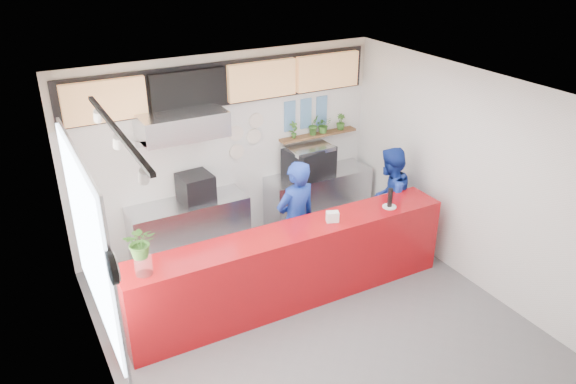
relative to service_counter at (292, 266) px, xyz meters
name	(u,v)px	position (x,y,z in m)	size (l,w,h in m)	color
floor	(307,316)	(0.00, -0.40, -0.55)	(5.00, 5.00, 0.00)	slate
ceiling	(311,94)	(0.00, -0.40, 2.45)	(5.00, 5.00, 0.00)	silver
wall_back	(227,149)	(0.00, 2.10, 0.95)	(5.00, 5.00, 0.00)	white
wall_left	(95,271)	(-2.50, -0.40, 0.95)	(5.00, 5.00, 0.00)	white
wall_right	(463,176)	(2.50, -0.40, 0.95)	(5.00, 5.00, 0.00)	white
service_counter	(292,266)	(0.00, 0.00, 0.00)	(4.50, 0.60, 1.10)	#9F0B10
cream_band	(224,80)	(0.00, 2.09, 2.05)	(5.00, 0.02, 0.80)	beige
prep_bench	(190,229)	(-0.80, 1.80, -0.10)	(1.80, 0.60, 0.90)	#B2B5BA
panini_oven	(196,188)	(-0.65, 1.80, 0.56)	(0.47, 0.47, 0.42)	black
extraction_hood	(182,124)	(-0.80, 1.75, 1.60)	(1.20, 0.70, 0.35)	#B2B5BA
hood_lip	(183,137)	(-0.80, 1.75, 1.40)	(1.20, 0.70, 0.08)	#B2B5BA
right_bench	(318,197)	(1.50, 1.80, -0.10)	(1.80, 0.60, 0.90)	#B2B5BA
espresso_machine	(309,162)	(1.31, 1.80, 0.59)	(0.76, 0.54, 0.49)	black
espresso_tray	(309,148)	(1.31, 1.80, 0.83)	(0.72, 0.50, 0.07)	#BABEC2
herb_shelf	(318,135)	(1.60, 2.00, 0.95)	(1.40, 0.18, 0.04)	brown
menu_board_far_left	(105,101)	(-1.75, 1.98, 2.00)	(1.10, 0.10, 0.55)	tan
menu_board_mid_left	(188,90)	(-0.59, 1.98, 2.00)	(1.10, 0.10, 0.55)	black
menu_board_mid_right	(262,80)	(0.57, 1.98, 2.00)	(1.10, 0.10, 0.55)	tan
menu_board_far_right	(328,71)	(1.73, 1.98, 2.00)	(1.10, 0.10, 0.55)	tan
soffit	(225,84)	(0.00, 2.06, 2.00)	(4.80, 0.04, 0.65)	black
window_pane	(89,240)	(-2.47, -0.10, 1.15)	(0.04, 2.20, 1.90)	silver
window_frame	(91,240)	(-2.45, -0.10, 1.15)	(0.03, 2.30, 2.00)	#B2B5BA
wall_clock_rim	(112,268)	(-2.46, -1.30, 1.50)	(0.30, 0.30, 0.05)	black
wall_clock_face	(116,267)	(-2.43, -1.30, 1.50)	(0.26, 0.26, 0.02)	white
track_rail	(116,130)	(-2.10, -0.40, 2.39)	(0.05, 2.40, 0.04)	black
dec_plate_a	(236,133)	(0.15, 2.07, 1.20)	(0.24, 0.24, 0.03)	silver
dec_plate_b	(254,136)	(0.45, 2.07, 1.10)	(0.24, 0.24, 0.03)	silver
dec_plate_c	(237,151)	(0.15, 2.07, 0.90)	(0.24, 0.24, 0.03)	silver
dec_plate_d	(256,121)	(0.50, 2.07, 1.35)	(0.24, 0.24, 0.03)	silver
photo_frame_a	(290,109)	(1.10, 2.08, 1.45)	(0.20, 0.02, 0.25)	#598CBF
photo_frame_b	(306,106)	(1.40, 2.08, 1.45)	(0.20, 0.02, 0.25)	#598CBF
photo_frame_c	(322,104)	(1.70, 2.08, 1.45)	(0.20, 0.02, 0.25)	#598CBF
photo_frame_d	(290,124)	(1.10, 2.08, 1.20)	(0.20, 0.02, 0.25)	#598CBF
photo_frame_e	(306,121)	(1.40, 2.08, 1.20)	(0.20, 0.02, 0.25)	#598CBF
photo_frame_f	(321,118)	(1.70, 2.08, 1.20)	(0.20, 0.02, 0.25)	#598CBF
staff_center	(296,220)	(0.36, 0.54, 0.35)	(0.65, 0.43, 1.79)	navy
staff_right	(388,200)	(1.97, 0.51, 0.29)	(0.82, 0.64, 1.69)	navy
herb_a	(294,130)	(1.13, 2.00, 1.11)	(0.15, 0.10, 0.29)	#386A25
herb_b	(314,125)	(1.51, 2.00, 1.14)	(0.19, 0.15, 0.34)	#386A25
herb_c	(324,125)	(1.70, 2.00, 1.11)	(0.25, 0.21, 0.27)	#386A25
herb_d	(341,122)	(2.04, 2.00, 1.10)	(0.15, 0.13, 0.27)	#386A25
glass_vase	(143,265)	(-1.95, -0.07, 0.67)	(0.20, 0.20, 0.24)	white
basil_vase	(140,242)	(-1.95, -0.07, 0.96)	(0.35, 0.30, 0.39)	#386A25
napkin_holder	(332,217)	(0.58, -0.04, 0.62)	(0.16, 0.10, 0.14)	white
white_plate	(389,207)	(1.51, -0.07, 0.56)	(0.19, 0.19, 0.01)	white
pepper_mill	(390,198)	(1.51, -0.07, 0.70)	(0.07, 0.07, 0.27)	black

